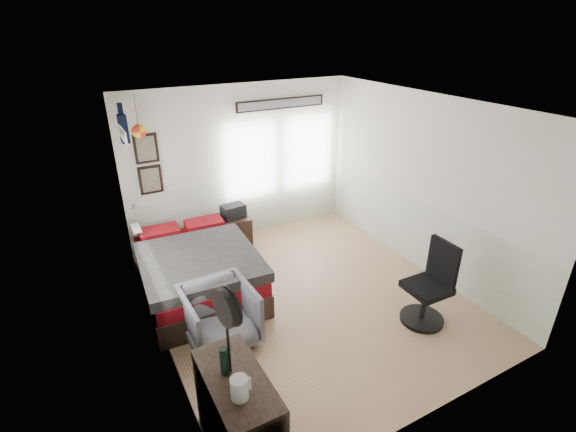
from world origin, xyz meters
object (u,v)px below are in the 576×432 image
(bed, at_px, (198,271))
(armchair, at_px, (220,316))
(dresser, at_px, (239,416))
(nightstand, at_px, (234,231))
(task_chair, at_px, (430,290))

(bed, relative_size, armchair, 2.68)
(dresser, relative_size, nightstand, 1.84)
(bed, distance_m, task_chair, 3.19)
(nightstand, bearing_deg, task_chair, -55.95)
(bed, height_order, dresser, dresser)
(bed, bearing_deg, armchair, -90.72)
(armchair, height_order, task_chair, task_chair)
(bed, bearing_deg, dresser, -96.16)
(bed, xyz_separation_m, dresser, (-0.44, -2.63, 0.12))
(dresser, distance_m, task_chair, 2.93)
(task_chair, bearing_deg, nightstand, 116.33)
(dresser, bearing_deg, armchair, 76.29)
(nightstand, bearing_deg, bed, -125.16)
(nightstand, bearing_deg, dresser, -102.52)
(armchair, bearing_deg, bed, 84.22)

